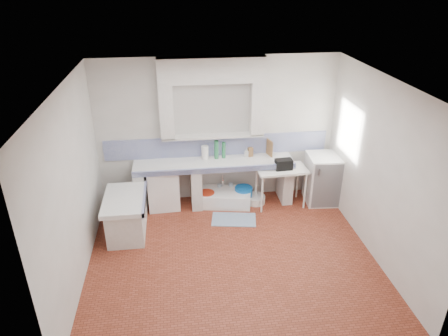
{
  "coord_description": "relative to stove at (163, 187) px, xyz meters",
  "views": [
    {
      "loc": [
        -0.79,
        -5.18,
        4.15
      ],
      "look_at": [
        0.0,
        1.0,
        1.1
      ],
      "focal_mm": 32.7,
      "sensor_mm": 36.0,
      "label": 1
    }
  ],
  "objects": [
    {
      "name": "stove",
      "position": [
        0.0,
        0.0,
        0.0
      ],
      "size": [
        0.6,
        0.59,
        0.82
      ],
      "primitive_type": "cube",
      "rotation": [
        0.0,
        0.0,
        0.04
      ],
      "color": "white",
      "rests_on": "ground"
    },
    {
      "name": "counter_pier_mid",
      "position": [
        0.62,
        -0.03,
        -0.0
      ],
      "size": [
        0.2,
        0.55,
        0.82
      ],
      "primitive_type": "cube",
      "color": "silver",
      "rests_on": "ground"
    },
    {
      "name": "backsplash",
      "position": [
        1.07,
        0.26,
        0.69
      ],
      "size": [
        4.27,
        0.03,
        0.4
      ],
      "primitive_type": "cube",
      "color": "navy",
      "rests_on": "ground"
    },
    {
      "name": "wall_back",
      "position": [
        1.07,
        0.27,
        0.99
      ],
      "size": [
        4.5,
        0.0,
        4.5
      ],
      "primitive_type": "plane",
      "rotation": [
        1.57,
        0.0,
        0.0
      ],
      "color": "silver",
      "rests_on": "ground"
    },
    {
      "name": "bucket_orange",
      "position": [
        1.19,
        -0.07,
        -0.28
      ],
      "size": [
        0.35,
        0.35,
        0.25
      ],
      "primitive_type": "cylinder",
      "rotation": [
        0.0,
        0.0,
        0.35
      ],
      "color": "#EE5723",
      "rests_on": "ground"
    },
    {
      "name": "rug",
      "position": [
        1.26,
        -0.67,
        -0.4
      ],
      "size": [
        0.87,
        0.59,
        0.01
      ],
      "primitive_type": "cube",
      "rotation": [
        0.0,
        0.0,
        -0.17
      ],
      "color": "#3A6295",
      "rests_on": "ground"
    },
    {
      "name": "counter_pier_right",
      "position": [
        2.37,
        -0.03,
        -0.0
      ],
      "size": [
        0.2,
        0.55,
        0.82
      ],
      "primitive_type": "cube",
      "color": "silver",
      "rests_on": "ground"
    },
    {
      "name": "counter_slab",
      "position": [
        0.97,
        -0.03,
        0.45
      ],
      "size": [
        3.0,
        0.6,
        0.08
      ],
      "primitive_type": "cube",
      "color": "white",
      "rests_on": "ground"
    },
    {
      "name": "green_bottle_b",
      "position": [
        1.18,
        0.12,
        0.65
      ],
      "size": [
        0.08,
        0.08,
        0.32
      ],
      "primitive_type": "cylinder",
      "rotation": [
        0.0,
        0.0,
        -0.2
      ],
      "color": "#267243",
      "rests_on": "counter_slab"
    },
    {
      "name": "wall_front",
      "position": [
        1.07,
        -3.73,
        0.99
      ],
      "size": [
        4.5,
        0.0,
        4.5
      ],
      "primitive_type": "plane",
      "rotation": [
        -1.57,
        0.0,
        0.0
      ],
      "color": "silver",
      "rests_on": "ground"
    },
    {
      "name": "water_bottle_b",
      "position": [
        1.32,
        0.12,
        -0.24
      ],
      "size": [
        0.11,
        0.11,
        0.33
      ],
      "primitive_type": "cylinder",
      "rotation": [
        0.0,
        0.0,
        -0.25
      ],
      "color": "silver",
      "rests_on": "ground"
    },
    {
      "name": "knife_block",
      "position": [
        1.69,
        0.12,
        0.58
      ],
      "size": [
        0.11,
        0.09,
        0.18
      ],
      "primitive_type": "cube",
      "rotation": [
        0.0,
        0.0,
        0.28
      ],
      "color": "olive",
      "rests_on": "counter_slab"
    },
    {
      "name": "floor",
      "position": [
        1.07,
        -1.73,
        -0.41
      ],
      "size": [
        4.5,
        4.5,
        0.0
      ],
      "primitive_type": "plane",
      "color": "brown",
      "rests_on": "ground"
    },
    {
      "name": "soap_bottle",
      "position": [
        1.62,
        0.12,
        0.58
      ],
      "size": [
        0.1,
        0.1,
        0.18
      ],
      "primitive_type": "imported",
      "rotation": [
        0.0,
        0.0,
        -0.35
      ],
      "color": "white",
      "rests_on": "counter_slab"
    },
    {
      "name": "lace_valance",
      "position": [
        3.35,
        -0.53,
        1.57
      ],
      "size": [
        0.01,
        0.84,
        0.24
      ],
      "primitive_type": "cube",
      "color": "white",
      "rests_on": "ground"
    },
    {
      "name": "green_bottle_a",
      "position": [
        1.04,
        0.11,
        0.67
      ],
      "size": [
        0.1,
        0.1,
        0.36
      ],
      "primitive_type": "cylinder",
      "rotation": [
        0.0,
        0.0,
        0.25
      ],
      "color": "#267243",
      "rests_on": "counter_slab"
    },
    {
      "name": "alcove_mass",
      "position": [
        0.97,
        0.15,
        2.16
      ],
      "size": [
        1.9,
        0.25,
        0.45
      ],
      "primitive_type": "cube",
      "color": "silver",
      "rests_on": "ground"
    },
    {
      "name": "side_table",
      "position": [
        2.23,
        -0.24,
        -0.02
      ],
      "size": [
        0.97,
        0.57,
        0.04
      ],
      "primitive_type": "cube",
      "rotation": [
        0.0,
        0.0,
        0.05
      ],
      "color": "white",
      "rests_on": "ground"
    },
    {
      "name": "basin_white",
      "position": [
        1.78,
        -0.11,
        -0.34
      ],
      "size": [
        0.38,
        0.38,
        0.15
      ],
      "primitive_type": "cylinder",
      "rotation": [
        0.0,
        0.0,
        0.01
      ],
      "color": "white",
      "rests_on": "ground"
    },
    {
      "name": "ceiling",
      "position": [
        1.07,
        -1.73,
        2.39
      ],
      "size": [
        4.5,
        4.5,
        0.0
      ],
      "primitive_type": "plane",
      "rotation": [
        3.14,
        0.0,
        0.0
      ],
      "color": "silver",
      "rests_on": "ground"
    },
    {
      "name": "wall_right",
      "position": [
        3.32,
        -1.73,
        0.99
      ],
      "size": [
        0.0,
        4.5,
        4.5
      ],
      "primitive_type": "plane",
      "rotation": [
        1.57,
        0.0,
        -1.57
      ],
      "color": "silver",
      "rests_on": "ground"
    },
    {
      "name": "counter_lip",
      "position": [
        0.97,
        -0.31,
        0.45
      ],
      "size": [
        3.0,
        0.04,
        0.1
      ],
      "primitive_type": "cube",
      "color": "navy",
      "rests_on": "ground"
    },
    {
      "name": "bucket_blue",
      "position": [
        1.54,
        -0.07,
        -0.25
      ],
      "size": [
        0.45,
        0.45,
        0.32
      ],
      "primitive_type": "cylinder",
      "rotation": [
        0.0,
        0.0,
        -0.4
      ],
      "color": "blue",
      "rests_on": "ground"
    },
    {
      "name": "water_bottle_a",
      "position": [
        1.09,
        0.12,
        -0.25
      ],
      "size": [
        0.1,
        0.1,
        0.32
      ],
      "primitive_type": "cylinder",
      "rotation": [
        0.0,
        0.0,
        0.19
      ],
      "color": "silver",
      "rests_on": "ground"
    },
    {
      "name": "paper_towel",
      "position": [
        0.82,
        0.12,
        0.62
      ],
      "size": [
        0.13,
        0.13,
        0.26
      ],
      "primitive_type": "cylinder",
      "rotation": [
        0.0,
        0.0,
        -0.02
      ],
      "color": "white",
      "rests_on": "counter_slab"
    },
    {
      "name": "wall_left",
      "position": [
        -1.18,
        -1.73,
        0.99
      ],
      "size": [
        0.0,
        4.5,
        4.5
      ],
      "primitive_type": "plane",
      "rotation": [
        1.57,
        0.0,
        1.57
      ],
      "color": "silver",
      "rests_on": "ground"
    },
    {
      "name": "counter_pier_left",
      "position": [
        -0.43,
        -0.03,
        -0.0
      ],
      "size": [
        0.2,
        0.55,
        0.82
      ],
      "primitive_type": "cube",
      "color": "silver",
      "rests_on": "ground"
    },
    {
      "name": "peninsula_top",
      "position": [
        -0.63,
        -0.83,
        0.25
      ],
      "size": [
        0.7,
        1.1,
        0.08
      ],
      "primitive_type": "cube",
      "color": "white",
      "rests_on": "ground"
    },
    {
      "name": "cutting_board",
      "position": [
        2.06,
        0.12,
        0.65
      ],
      "size": [
        0.08,
        0.23,
        0.32
      ],
      "primitive_type": "cube",
      "rotation": [
        0.0,
        0.0,
        0.26
      ],
      "color": "olive",
      "rests_on": "counter_slab"
    },
    {
      "name": "black_bag",
      "position": [
        2.25,
        -0.27,
        0.47
      ],
      "size": [
        0.32,
        0.2,
        0.2
      ],
      "primitive_type": "cube",
      "rotation": [
        0.0,
        0.0,
        0.06
      ],
      "color": "black",
      "rests_on": "side_table"
    },
    {
      "name": "sink",
      "position": [
        1.16,
        -0.07,
        -0.29
      ],
      "size": [
        1.1,
        0.73,
        0.25
      ],
      "primitive_type": "cube",
      "rotation": [
        0.0,
        0.0,
        -0.18
      ],
      "color": "white",
      "rests_on": "ground"
    },
    {
      "name": "fridge",
      "position": [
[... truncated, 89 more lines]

